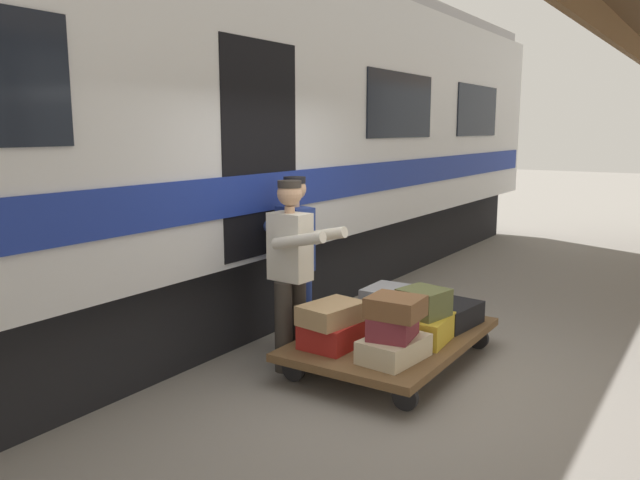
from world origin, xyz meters
TOP-DOWN VIEW (x-y plane):
  - ground_plane at (0.00, 0.00)m, footprint 60.00×60.00m
  - train_car at (3.23, 0.00)m, footprint 3.02×16.92m
  - luggage_cart at (0.49, -0.32)m, footprint 1.32×2.08m
  - suitcase_black_hardshell at (0.19, -0.90)m, footprint 0.57×0.66m
  - suitcase_cream_canvas at (0.19, 0.25)m, footprint 0.45×0.62m
  - suitcase_slate_roller at (0.78, -0.32)m, footprint 0.38×0.51m
  - suitcase_gray_aluminum at (0.78, -0.90)m, footprint 0.50×0.53m
  - suitcase_yellow_case at (0.19, -0.32)m, footprint 0.48×0.57m
  - suitcase_red_plastic at (0.78, 0.25)m, footprint 0.44×0.52m
  - suitcase_burgundy_valise at (0.20, 0.24)m, footprint 0.40×0.46m
  - suitcase_tan_vintage at (0.78, 0.27)m, footprint 0.46×0.60m
  - suitcase_olive_duffel at (0.19, -0.34)m, footprint 0.44×0.44m
  - suitcase_brown_leather at (0.17, 0.27)m, footprint 0.43×0.38m
  - porter_in_overalls at (1.45, -0.13)m, footprint 0.73×0.58m
  - porter_by_door at (1.20, 0.26)m, footprint 0.68×0.45m

SIDE VIEW (x-z plane):
  - ground_plane at x=0.00m, z-range 0.00..0.00m
  - luggage_cart at x=0.49m, z-range 0.10..0.38m
  - suitcase_slate_roller at x=0.78m, z-range 0.28..0.45m
  - suitcase_cream_canvas at x=0.19m, z-range 0.28..0.47m
  - suitcase_black_hardshell at x=0.19m, z-range 0.28..0.49m
  - suitcase_red_plastic at x=0.78m, z-range 0.28..0.50m
  - suitcase_yellow_case at x=0.19m, z-range 0.28..0.51m
  - suitcase_gray_aluminum at x=0.78m, z-range 0.28..0.56m
  - suitcase_burgundy_valise at x=0.20m, z-range 0.47..0.65m
  - suitcase_tan_vintage at x=0.78m, z-range 0.50..0.67m
  - suitcase_olive_duffel at x=0.19m, z-range 0.51..0.75m
  - suitcase_brown_leather at x=0.17m, z-range 0.65..0.82m
  - porter_in_overalls at x=1.45m, z-range 0.07..1.78m
  - porter_by_door at x=1.20m, z-range 0.07..1.78m
  - train_car at x=3.23m, z-range 0.06..4.06m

